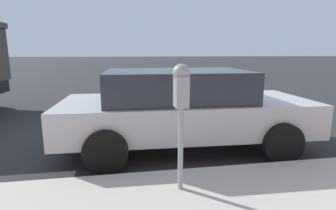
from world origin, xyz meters
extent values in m
plane|color=#2B2B2D|center=(0.00, 0.00, 0.00)|extent=(220.00, 220.00, 0.00)
cylinder|color=gray|center=(-2.70, 0.47, 0.62)|extent=(0.06, 0.06, 0.97)
cube|color=gray|center=(-2.70, 0.47, 1.27)|extent=(0.20, 0.14, 0.34)
sphere|color=gray|center=(-2.70, 0.47, 1.47)|extent=(0.19, 0.19, 0.19)
cube|color=#B21919|center=(-2.59, 0.47, 1.23)|extent=(0.01, 0.11, 0.12)
cube|color=black|center=(-2.59, 0.47, 1.35)|extent=(0.01, 0.10, 0.08)
cube|color=#B7BABF|center=(-1.02, 0.00, 0.60)|extent=(1.91, 4.35, 0.56)
cube|color=#232833|center=(-1.01, 0.17, 1.13)|extent=(1.63, 2.45, 0.51)
cylinder|color=black|center=(-0.19, -1.36, 0.32)|extent=(0.24, 0.65, 0.64)
cylinder|color=black|center=(-1.95, -1.30, 0.32)|extent=(0.24, 0.65, 0.64)
cylinder|color=black|center=(-0.09, 1.29, 0.32)|extent=(0.24, 0.65, 0.64)
cylinder|color=black|center=(-1.85, 1.36, 0.32)|extent=(0.24, 0.65, 0.64)
camera|label=1|loc=(-5.43, 1.08, 1.68)|focal=28.00mm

